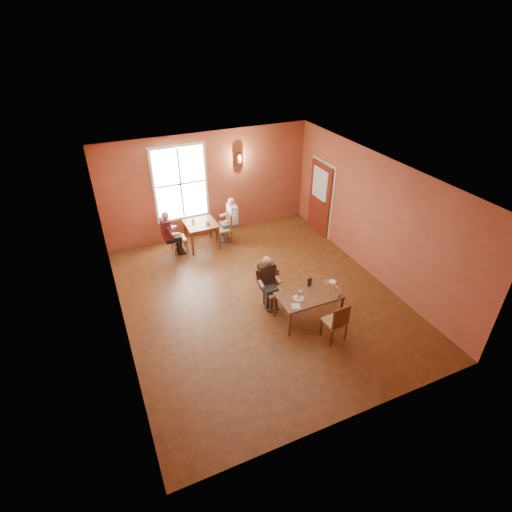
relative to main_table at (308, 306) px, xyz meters
name	(u,v)px	position (x,y,z in m)	size (l,w,h in m)	color
ground	(259,298)	(-0.68, 1.04, -0.31)	(6.00, 7.00, 0.01)	brown
wall_back	(209,185)	(-0.68, 4.54, 1.19)	(6.00, 0.04, 3.00)	brown
wall_front	(359,354)	(-0.68, -2.46, 1.19)	(6.00, 0.04, 3.00)	brown
wall_left	(114,275)	(-3.68, 1.04, 1.19)	(0.04, 7.00, 3.00)	brown
wall_right	(374,217)	(2.32, 1.04, 1.19)	(0.04, 7.00, 3.00)	brown
ceiling	(260,176)	(-0.68, 1.04, 2.69)	(6.00, 7.00, 0.04)	white
window	(180,184)	(-1.48, 4.49, 1.39)	(1.36, 0.10, 1.96)	white
door	(320,199)	(2.26, 3.34, 0.74)	(0.12, 1.04, 2.10)	maroon
wall_sconce	(239,158)	(0.22, 4.44, 1.89)	(0.16, 0.16, 0.28)	brown
main_table	(308,306)	(0.00, 0.00, 0.00)	(1.33, 0.75, 0.63)	brown
chair_diner_main	(274,291)	(-0.50, 0.65, 0.11)	(0.38, 0.38, 0.85)	#543319
diner_main	(275,286)	(-0.50, 0.62, 0.27)	(0.47, 0.47, 1.17)	#34231D
chair_empty	(334,321)	(0.16, -0.74, 0.13)	(0.40, 0.40, 0.89)	maroon
plate_food	(298,298)	(-0.27, -0.02, 0.33)	(0.23, 0.23, 0.03)	white
sandwich	(300,294)	(-0.19, 0.06, 0.36)	(0.08, 0.07, 0.09)	tan
goblet_a	(326,283)	(0.48, 0.11, 0.40)	(0.07, 0.07, 0.17)	white
goblet_b	(336,287)	(0.61, -0.08, 0.40)	(0.07, 0.07, 0.17)	white
menu_stand	(310,282)	(0.17, 0.28, 0.40)	(0.11, 0.05, 0.18)	black
knife	(313,301)	(-0.05, -0.23, 0.31)	(0.17, 0.01, 0.00)	white
napkin	(296,306)	(-0.43, -0.22, 0.32)	(0.17, 0.17, 0.01)	silver
side_plate	(332,282)	(0.70, 0.19, 0.32)	(0.16, 0.16, 0.01)	white
sunglasses	(340,296)	(0.55, -0.31, 0.32)	(0.12, 0.04, 0.02)	black
second_table	(202,235)	(-1.17, 3.87, 0.05)	(0.83, 0.83, 0.73)	brown
chair_diner_white	(224,228)	(-0.52, 3.87, 0.12)	(0.38, 0.38, 0.87)	#4A2915
diner_white	(224,222)	(-0.49, 3.87, 0.30)	(0.49, 0.49, 1.22)	silver
chair_diner_maroon	(179,238)	(-1.82, 3.87, 0.10)	(0.37, 0.37, 0.83)	brown
diner_maroon	(177,231)	(-1.85, 3.87, 0.31)	(0.50, 0.50, 1.25)	#531A24
cup_a	(208,223)	(-1.02, 3.74, 0.46)	(0.11, 0.11, 0.09)	silver
cup_b	(193,221)	(-1.35, 4.00, 0.46)	(0.10, 0.10, 0.09)	silver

